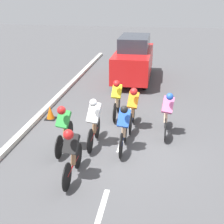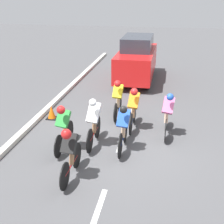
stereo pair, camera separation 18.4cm
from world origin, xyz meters
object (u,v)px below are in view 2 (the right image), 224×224
Objects in this scene: support_car at (137,59)px; traffic_cone at (52,112)px; cyclist_pink at (167,113)px; cyclist_blue at (123,127)px; cyclist_black at (70,151)px; cyclist_yellow at (118,97)px; cyclist_white at (94,121)px; cyclist_orange at (133,107)px; cyclist_green at (63,125)px.

traffic_cone is at bearing 66.44° from support_car.
cyclist_pink is at bearing 105.03° from support_car.
traffic_cone is (2.87, -1.87, -0.52)m from cyclist_blue.
cyclist_black is at bearing 52.64° from cyclist_pink.
cyclist_blue is at bearing 103.17° from cyclist_yellow.
cyclist_pink is (-2.08, -1.11, -0.04)m from cyclist_white.
traffic_cone is (1.84, -3.54, -0.54)m from cyclist_black.
cyclist_yellow reaches higher than cyclist_black.
cyclist_blue reaches higher than cyclist_yellow.
cyclist_orange reaches higher than cyclist_yellow.
cyclist_white is 1.03× the size of cyclist_yellow.
cyclist_pink is (-1.20, -1.25, 0.01)m from cyclist_blue.
cyclist_white is (0.99, 1.35, 0.01)m from cyclist_orange.
cyclist_white is (-0.14, -1.81, 0.03)m from cyclist_black.
cyclist_pink is at bearing 167.40° from cyclist_orange.
support_car is at bearing -113.56° from traffic_cone.
cyclist_pink is 3.50× the size of traffic_cone.
cyclist_green is 0.97× the size of cyclist_pink.
cyclist_orange is at bearing -12.60° from cyclist_pink.
support_car is 9.30× the size of traffic_cone.
cyclist_blue is 1.73m from cyclist_pink.
cyclist_pink reaches higher than cyclist_blue.
cyclist_orange reaches higher than cyclist_black.
cyclist_white reaches higher than cyclist_black.
cyclist_blue is (0.10, 1.50, -0.04)m from cyclist_orange.
cyclist_orange is 1.00× the size of cyclist_blue.
cyclist_yellow is at bearing -98.39° from cyclist_white.
cyclist_black is (1.13, 3.16, -0.02)m from cyclist_orange.
support_car reaches higher than cyclist_yellow.
traffic_cone is at bearing 12.29° from cyclist_yellow.
support_car is (-1.20, -7.69, 0.31)m from cyclist_green.
support_car is at bearing -84.58° from cyclist_orange.
cyclist_blue is 1.01× the size of cyclist_black.
cyclist_orange is 0.97× the size of cyclist_pink.
cyclist_orange is at bearing 172.75° from traffic_cone.
traffic_cone is at bearing -8.70° from cyclist_pink.
cyclist_blue reaches higher than traffic_cone.
cyclist_pink is 4.15m from traffic_cone.
support_car is at bearing -91.12° from cyclist_yellow.
cyclist_white is at bearing -151.43° from cyclist_green.
cyclist_white is at bearing 53.80° from cyclist_orange.
cyclist_white is 0.88m from cyclist_green.
cyclist_black is 1.01× the size of cyclist_yellow.
cyclist_white is at bearing 86.63° from support_car.
cyclist_blue is 0.97× the size of cyclist_pink.
cyclist_orange reaches higher than cyclist_blue.
cyclist_black is 0.36× the size of support_car.
cyclist_black is 3.67m from cyclist_pink.
cyclist_blue is 3.47m from traffic_cone.
cyclist_white is at bearing 81.61° from cyclist_yellow.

